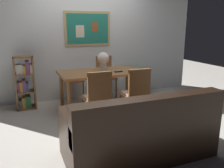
{
  "coord_description": "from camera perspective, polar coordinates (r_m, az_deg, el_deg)",
  "views": [
    {
      "loc": [
        -1.42,
        -3.73,
        1.57
      ],
      "look_at": [
        -0.05,
        -0.31,
        0.65
      ],
      "focal_mm": 37.47,
      "sensor_mm": 36.0,
      "label": 1
    }
  ],
  "objects": [
    {
      "name": "ground_plane",
      "position": [
        4.29,
        -0.94,
        -7.46
      ],
      "size": [
        12.0,
        12.0,
        0.0
      ],
      "primitive_type": "plane",
      "color": "#B7B2A8"
    },
    {
      "name": "wall_back_with_painting",
      "position": [
        5.22,
        -6.14,
        10.98
      ],
      "size": [
        5.2,
        0.14,
        2.6
      ],
      "color": "silver",
      "rests_on": "ground_plane"
    },
    {
      "name": "dining_table",
      "position": [
        4.45,
        -2.55,
        1.95
      ],
      "size": [
        1.58,
        0.88,
        0.74
      ],
      "color": "brown",
      "rests_on": "ground_plane"
    },
    {
      "name": "dining_chair_far_right",
      "position": [
        5.31,
        -1.71,
        2.76
      ],
      "size": [
        0.4,
        0.41,
        0.91
      ],
      "color": "brown",
      "rests_on": "ground_plane"
    },
    {
      "name": "dining_chair_near_right",
      "position": [
        3.88,
        5.97,
        -1.56
      ],
      "size": [
        0.4,
        0.41,
        0.91
      ],
      "color": "brown",
      "rests_on": "ground_plane"
    },
    {
      "name": "dining_chair_far_left",
      "position": [
        5.14,
        -9.64,
        2.19
      ],
      "size": [
        0.4,
        0.41,
        0.91
      ],
      "color": "brown",
      "rests_on": "ground_plane"
    },
    {
      "name": "dining_chair_near_left",
      "position": [
        3.64,
        -3.47,
        -2.53
      ],
      "size": [
        0.4,
        0.41,
        0.91
      ],
      "color": "brown",
      "rests_on": "ground_plane"
    },
    {
      "name": "leather_couch",
      "position": [
        2.91,
        6.82,
        -11.8
      ],
      "size": [
        1.8,
        0.84,
        0.84
      ],
      "color": "black",
      "rests_on": "ground_plane"
    },
    {
      "name": "bookshelf",
      "position": [
        4.78,
        -20.54,
        0.16
      ],
      "size": [
        0.36,
        0.28,
        1.03
      ],
      "color": "brown",
      "rests_on": "ground_plane"
    },
    {
      "name": "potted_ivy",
      "position": [
        5.61,
        7.16,
        1.1
      ],
      "size": [
        0.4,
        0.4,
        0.6
      ],
      "color": "#4C4742",
      "rests_on": "ground_plane"
    },
    {
      "name": "flower_vase",
      "position": [
        4.44,
        -2.11,
        5.96
      ],
      "size": [
        0.24,
        0.23,
        0.35
      ],
      "color": "beige",
      "rests_on": "dining_table"
    },
    {
      "name": "tv_remote",
      "position": [
        4.35,
        1.58,
        3.07
      ],
      "size": [
        0.16,
        0.06,
        0.02
      ],
      "color": "black",
      "rests_on": "dining_table"
    }
  ]
}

